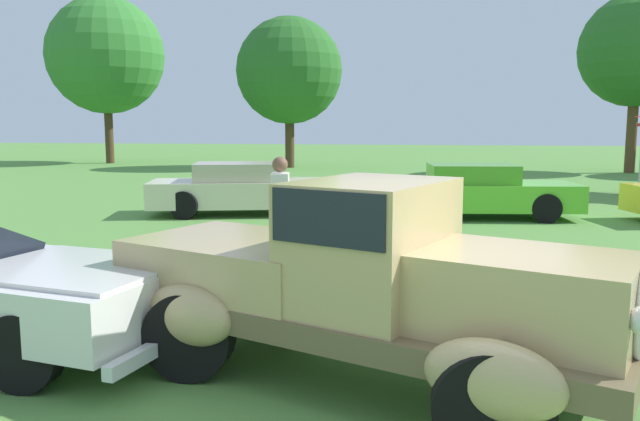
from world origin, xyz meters
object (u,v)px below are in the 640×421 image
Objects in this scene: show_car_lime at (478,192)px; spectator_near_truck at (280,212)px; feature_pickup_truck at (362,281)px; show_car_cream at (243,189)px.

spectator_near_truck is at bearing -117.53° from show_car_lime.
spectator_near_truck is (-1.49, 3.63, 0.05)m from feature_pickup_truck.
show_car_lime is 7.02m from spectator_near_truck.
feature_pickup_truck is 2.68× the size of spectator_near_truck.
spectator_near_truck is at bearing -69.38° from show_car_cream.
show_car_lime is (5.48, 0.28, -0.00)m from show_car_cream.
show_car_lime is at bearing 79.94° from feature_pickup_truck.
show_car_cream is 2.77× the size of spectator_near_truck.
show_car_lime is (1.75, 9.85, -0.27)m from feature_pickup_truck.
show_car_lime is at bearing 2.88° from show_car_cream.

